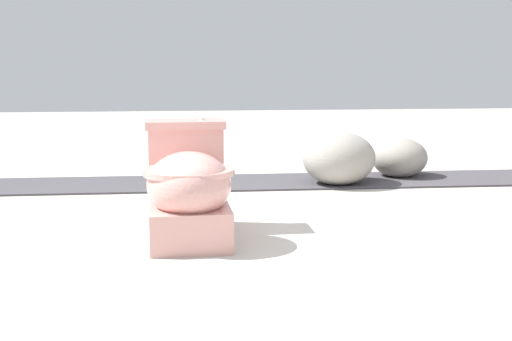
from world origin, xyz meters
TOP-DOWN VIEW (x-y plane):
  - ground_plane at (0.00, 0.00)m, footprint 14.00×14.00m
  - gravel_strip at (-1.22, 0.50)m, footprint 0.56×8.00m
  - toilet at (0.11, -0.02)m, footprint 0.65×0.41m
  - boulder_near at (-1.11, 0.92)m, footprint 0.62×0.63m
  - boulder_far at (-1.33, 1.38)m, footprint 0.38×0.40m

SIDE VIEW (x-z plane):
  - ground_plane at x=0.00m, z-range 0.00..0.00m
  - gravel_strip at x=-1.22m, z-range 0.00..0.01m
  - boulder_far at x=-1.33m, z-range 0.00..0.26m
  - boulder_near at x=-1.11m, z-range 0.00..0.33m
  - toilet at x=0.11m, z-range -0.04..0.48m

